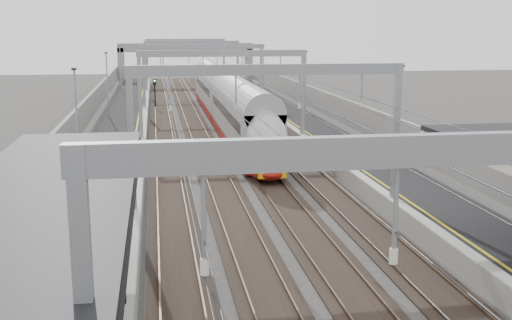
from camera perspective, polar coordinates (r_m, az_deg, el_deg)
name	(u,v)px	position (r m, az deg, el deg)	size (l,w,h in m)	color
platform_left	(121,138)	(52.99, -11.90, 1.89)	(4.00, 120.00, 1.00)	black
platform_right	(314,133)	(54.53, 5.15, 2.37)	(4.00, 120.00, 1.00)	black
tracks	(220,141)	(53.24, -3.25, 1.68)	(11.40, 140.00, 0.20)	black
overhead_line	(212,63)	(59.12, -3.96, 8.60)	(13.00, 140.00, 6.60)	gray
overbridge	(186,53)	(107.39, -6.26, 9.44)	(22.00, 2.20, 6.90)	gray
wall_left	(80,126)	(53.09, -15.40, 2.95)	(0.30, 120.00, 3.20)	gray
wall_right	(350,120)	(55.22, 8.40, 3.56)	(0.30, 120.00, 3.20)	gray
train	(228,107)	(59.72, -2.48, 4.74)	(2.69, 48.98, 4.25)	maroon
signal_green	(155,88)	(76.33, -8.99, 6.35)	(0.32, 0.32, 3.48)	black
signal_red_near	(233,92)	(70.29, -2.08, 6.04)	(0.32, 0.32, 3.48)	black
signal_red_far	(241,85)	(79.91, -1.32, 6.72)	(0.32, 0.32, 3.48)	black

